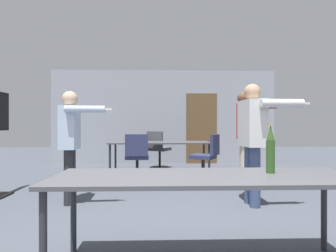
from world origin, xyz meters
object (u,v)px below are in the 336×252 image
Objects in this scene: person_near_casual at (253,133)px; person_center_tall at (71,135)px; beer_bottle at (270,150)px; office_chair_near_pushed at (206,158)px; office_chair_far_left at (158,151)px; person_right_polo at (244,128)px; office_chair_side_rolled at (137,159)px.

person_center_tall is (-2.57, 0.16, -0.04)m from person_near_casual.
person_center_tall reaches higher than beer_bottle.
office_chair_near_pushed is 3.31m from beer_bottle.
person_near_casual is 1.06× the size of person_center_tall.
beer_bottle is (0.93, -4.66, 0.45)m from office_chair_far_left.
person_right_polo is 1.84× the size of office_chair_far_left.
person_right_polo is 3.20m from person_center_tall.
person_near_casual is at bearing 5.32° from person_right_polo.
office_chair_far_left is 4.78m from beer_bottle.
person_right_polo is at bearing 163.96° from person_near_casual.
person_near_casual is (-0.35, -1.47, -0.06)m from person_right_polo.
person_right_polo is 2.20m from office_chair_side_rolled.
person_near_casual is 3.45m from office_chair_far_left.
office_chair_side_rolled is at bearing 124.79° from office_chair_near_pushed.
person_center_tall is at bearing 141.84° from beer_bottle.
office_chair_far_left is at bearing -115.55° from person_right_polo.
person_center_tall is 2.78m from office_chair_near_pushed.
office_chair_far_left is at bearing 154.14° from person_center_tall.
person_right_polo is 1.05× the size of person_near_casual.
person_near_casual is at bearing 75.01° from beer_bottle.
office_chair_near_pushed is (-0.70, 0.27, -0.63)m from person_right_polo.
office_chair_near_pushed is 2.37× the size of beer_bottle.
person_right_polo is at bearing -15.32° from office_chair_far_left.
person_near_casual is at bearing -139.22° from office_chair_near_pushed.
beer_bottle reaches higher than office_chair_near_pushed.
office_chair_side_rolled is at bearing -76.20° from office_chair_far_left.
office_chair_side_rolled is (-2.11, 0.14, -0.62)m from person_right_polo.
beer_bottle is at bearing 4.50° from person_right_polo.
person_center_tall reaches higher than office_chair_near_pushed.
office_chair_far_left is at bearing 65.23° from office_chair_near_pushed.
person_center_tall is at bearing -96.09° from person_near_casual.
office_chair_side_rolled is (-1.41, -0.13, 0.01)m from office_chair_near_pushed.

